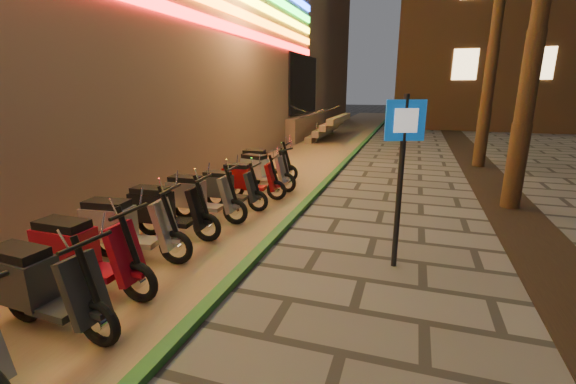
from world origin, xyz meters
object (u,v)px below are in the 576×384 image
(scooter_9, at_px, (198,196))
(scooter_10, at_px, (227,188))
(pedestrian_sign, at_px, (402,159))
(scooter_5, at_px, (40,286))
(scooter_7, at_px, (125,227))
(scooter_11, at_px, (247,179))
(scooter_12, at_px, (262,170))
(scooter_6, at_px, (82,253))
(scooter_8, at_px, (165,210))
(scooter_13, at_px, (263,164))

(scooter_9, xyz_separation_m, scooter_10, (0.19, 0.93, -0.05))
(pedestrian_sign, xyz_separation_m, scooter_5, (-3.69, -2.88, -1.14))
(scooter_10, bearing_deg, scooter_7, -96.35)
(scooter_5, relative_size, scooter_9, 1.03)
(pedestrian_sign, distance_m, scooter_10, 4.36)
(scooter_5, distance_m, scooter_10, 4.73)
(scooter_11, xyz_separation_m, scooter_12, (-0.00, 1.05, 0.03))
(scooter_6, relative_size, scooter_9, 1.06)
(scooter_10, height_order, scooter_12, scooter_12)
(scooter_5, bearing_deg, scooter_11, 93.73)
(scooter_8, relative_size, scooter_9, 1.01)
(scooter_10, bearing_deg, scooter_9, -101.77)
(scooter_12, xyz_separation_m, scooter_13, (-0.32, 0.85, -0.00))
(scooter_5, xyz_separation_m, scooter_6, (-0.21, 0.81, 0.02))
(scooter_5, relative_size, scooter_12, 1.05)
(pedestrian_sign, xyz_separation_m, scooter_12, (-3.69, 3.78, -1.16))
(scooter_9, bearing_deg, scooter_11, 79.41)
(scooter_7, xyz_separation_m, scooter_12, (0.38, 4.86, -0.04))
(scooter_5, relative_size, scooter_7, 0.98)
(scooter_11, relative_size, scooter_13, 0.95)
(scooter_10, distance_m, scooter_13, 2.80)
(scooter_5, xyz_separation_m, scooter_10, (-0.07, 4.73, -0.06))
(scooter_10, relative_size, scooter_12, 0.92)
(scooter_9, bearing_deg, scooter_5, -88.21)
(pedestrian_sign, height_order, scooter_12, pedestrian_sign)
(scooter_7, xyz_separation_m, scooter_9, (0.12, 1.99, -0.02))
(scooter_7, bearing_deg, scooter_11, 78.02)
(scooter_6, distance_m, scooter_11, 4.82)
(scooter_5, bearing_deg, scooter_9, 97.76)
(scooter_5, relative_size, scooter_13, 1.05)
(scooter_9, distance_m, scooter_13, 3.72)
(scooter_5, xyz_separation_m, scooter_11, (0.01, 5.62, -0.05))
(scooter_7, bearing_deg, scooter_6, -86.80)
(scooter_7, distance_m, scooter_9, 2.00)
(scooter_12, bearing_deg, scooter_13, 123.98)
(scooter_13, bearing_deg, scooter_9, -94.68)
(scooter_12, bearing_deg, scooter_9, -81.99)
(pedestrian_sign, bearing_deg, scooter_11, 121.33)
(pedestrian_sign, distance_m, scooter_7, 4.36)
(scooter_6, height_order, scooter_9, scooter_6)
(scooter_6, bearing_deg, scooter_10, 88.43)
(scooter_5, height_order, scooter_9, scooter_5)
(scooter_7, height_order, scooter_12, scooter_7)
(scooter_10, xyz_separation_m, scooter_13, (-0.24, 2.79, 0.04))
(scooter_9, height_order, scooter_11, scooter_9)
(scooter_10, height_order, scooter_13, scooter_13)
(scooter_9, bearing_deg, scooter_10, 76.50)
(pedestrian_sign, relative_size, scooter_13, 1.55)
(scooter_5, bearing_deg, scooter_6, 108.66)
(scooter_12, bearing_deg, scooter_8, -82.02)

